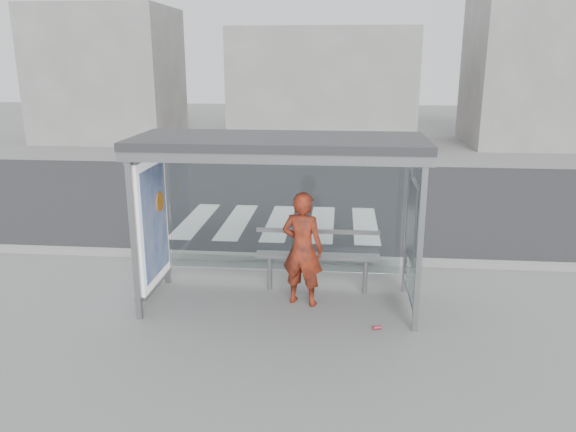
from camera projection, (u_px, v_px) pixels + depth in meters
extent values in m
plane|color=slate|center=(279.00, 304.00, 8.79)|extent=(80.00, 80.00, 0.00)
cube|color=#232326|center=(307.00, 198.00, 15.50)|extent=(30.00, 10.00, 0.01)
cube|color=gray|center=(291.00, 258.00, 10.64)|extent=(30.00, 0.18, 0.12)
cube|color=silver|center=(196.00, 220.00, 13.33)|extent=(0.55, 3.00, 0.00)
cube|color=silver|center=(237.00, 222.00, 13.24)|extent=(0.55, 3.00, 0.00)
cube|color=silver|center=(279.00, 223.00, 13.15)|extent=(0.55, 3.00, 0.00)
cube|color=silver|center=(322.00, 224.00, 13.06)|extent=(0.55, 3.00, 0.00)
cube|color=silver|center=(365.00, 225.00, 12.96)|extent=(0.55, 3.00, 0.00)
cube|color=gray|center=(134.00, 238.00, 7.96)|extent=(0.08, 0.08, 2.50)
cube|color=gray|center=(420.00, 247.00, 7.60)|extent=(0.08, 0.08, 2.50)
cube|color=gray|center=(164.00, 212.00, 9.30)|extent=(0.08, 0.08, 2.50)
cube|color=gray|center=(408.00, 219.00, 8.94)|extent=(0.08, 0.08, 2.50)
cube|color=#2D2D30|center=(279.00, 141.00, 8.10)|extent=(4.25, 1.65, 0.12)
cube|color=gray|center=(272.00, 158.00, 7.40)|extent=(4.25, 0.06, 0.18)
cube|color=white|center=(284.00, 212.00, 9.11)|extent=(3.80, 0.02, 2.00)
cube|color=white|center=(150.00, 221.00, 8.62)|extent=(0.15, 1.25, 2.00)
cube|color=blue|center=(155.00, 221.00, 8.61)|extent=(0.01, 1.10, 1.70)
cylinder|color=orange|center=(160.00, 202.00, 8.78)|extent=(0.02, 0.32, 0.32)
cube|color=white|center=(414.00, 228.00, 8.25)|extent=(0.03, 1.25, 2.00)
cube|color=beige|center=(412.00, 221.00, 8.28)|extent=(0.03, 0.86, 1.16)
cube|color=gray|center=(109.00, 74.00, 26.14)|extent=(6.00, 5.00, 6.00)
cube|color=gray|center=(323.00, 86.00, 25.36)|extent=(8.00, 5.00, 5.00)
cube|color=gray|center=(531.00, 64.00, 24.27)|extent=(5.00, 5.00, 7.00)
imported|color=#C26C12|center=(303.00, 249.00, 8.58)|extent=(0.75, 0.59, 1.80)
cube|color=slate|center=(317.00, 256.00, 9.12)|extent=(2.01, 0.25, 0.06)
cylinder|color=slate|center=(270.00, 273.00, 9.28)|extent=(0.08, 0.08, 0.59)
cylinder|color=slate|center=(365.00, 276.00, 9.13)|extent=(0.08, 0.08, 0.59)
cube|color=slate|center=(318.00, 231.00, 9.10)|extent=(2.01, 0.04, 0.07)
cylinder|color=#E14255|center=(377.00, 328.00, 7.95)|extent=(0.13, 0.10, 0.06)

